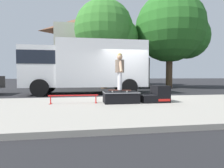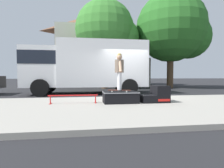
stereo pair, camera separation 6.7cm
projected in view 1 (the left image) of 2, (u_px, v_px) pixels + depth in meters
ground_plane at (130, 97)px, 8.91m from camera, size 140.00×140.00×0.00m
sidewalk_slab at (154, 106)px, 5.95m from camera, size 50.00×5.00×0.12m
skate_box at (121, 97)px, 6.34m from camera, size 1.20×0.78×0.38m
kicker_ramp at (156, 95)px, 6.54m from camera, size 0.97×0.73×0.59m
grind_rail at (74, 97)px, 6.19m from camera, size 1.68×0.28×0.29m
skateboard at (120, 90)px, 6.30m from camera, size 0.80×0.36×0.07m
skater_kid at (120, 68)px, 6.26m from camera, size 0.31×0.65×1.27m
box_truck at (85, 65)px, 10.67m from camera, size 6.91×2.63×3.05m
street_tree_main at (107, 32)px, 15.30m from camera, size 5.41×4.92×7.44m
street_tree_neighbour at (173, 30)px, 15.99m from camera, size 6.61×6.01×8.32m
house_behind at (99, 48)px, 20.78m from camera, size 9.54×8.23×8.40m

